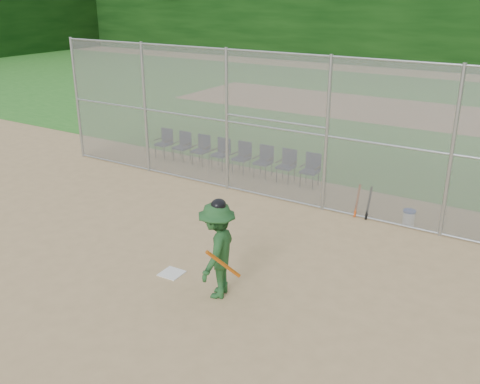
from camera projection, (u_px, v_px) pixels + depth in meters
The scene contains 16 objects.
ground at pixel (173, 281), 10.63m from camera, with size 100.00×100.00×0.00m, color tan.
grass_strip at pixel (416, 114), 24.88m from camera, with size 100.00×100.00×0.00m, color #296E21.
dirt_patch_far at pixel (416, 113), 24.88m from camera, with size 24.00×24.00×0.00m, color tan.
backstop_fence at pixel (291, 128), 13.85m from camera, with size 16.09×0.09×4.00m.
home_plate at pixel (172, 273), 10.91m from camera, with size 0.44×0.44×0.02m, color silver.
batter_at_plate at pixel (217, 250), 9.85m from camera, with size 1.11×1.36×1.96m.
water_cooler at pixel (409, 218), 13.10m from camera, with size 0.31×0.31×0.39m.
spare_bats at pixel (363, 202), 13.50m from camera, with size 0.36×0.33×0.83m.
chair_0 at pixel (163, 143), 18.33m from camera, with size 0.54×0.52×0.96m, color #101D3D, non-canonical shape.
chair_1 at pixel (182, 147), 17.94m from camera, with size 0.54×0.52×0.96m, color #101D3D, non-canonical shape.
chair_2 at pixel (201, 150), 17.55m from camera, with size 0.54×0.52×0.96m, color #101D3D, non-canonical shape.
chair_3 at pixel (220, 154), 17.16m from camera, with size 0.54×0.52×0.96m, color #101D3D, non-canonical shape.
chair_4 at pixel (241, 158), 16.77m from camera, with size 0.54×0.52×0.96m, color #101D3D, non-canonical shape.
chair_5 at pixel (263, 162), 16.38m from camera, with size 0.54×0.52×0.96m, color #101D3D, non-canonical shape.
chair_6 at pixel (286, 166), 15.99m from camera, with size 0.54×0.52×0.96m, color #101D3D, non-canonical shape.
chair_7 at pixel (310, 171), 15.60m from camera, with size 0.54×0.52×0.96m, color #101D3D, non-canonical shape.
Camera 1 is at (6.06, -7.17, 5.46)m, focal length 40.00 mm.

